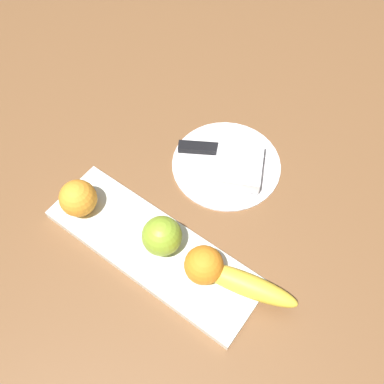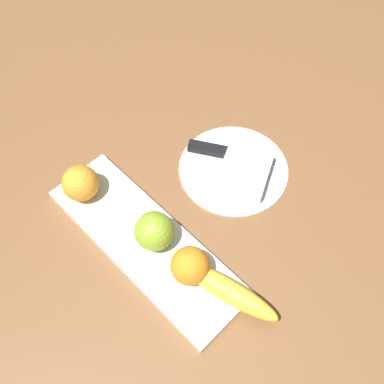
{
  "view_description": "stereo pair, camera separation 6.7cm",
  "coord_description": "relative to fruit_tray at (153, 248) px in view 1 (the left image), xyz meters",
  "views": [
    {
      "loc": [
        0.24,
        -0.24,
        0.73
      ],
      "look_at": [
        -0.01,
        0.11,
        0.05
      ],
      "focal_mm": 41.0,
      "sensor_mm": 36.0,
      "label": 1
    },
    {
      "loc": [
        0.29,
        -0.19,
        0.73
      ],
      "look_at": [
        -0.01,
        0.11,
        0.05
      ],
      "focal_mm": 41.0,
      "sensor_mm": 36.0,
      "label": 2
    }
  ],
  "objects": [
    {
      "name": "orange_near_apple",
      "position": [
        0.1,
        0.01,
        0.04
      ],
      "size": [
        0.07,
        0.07,
        0.07
      ],
      "primitive_type": "sphere",
      "color": "orange",
      "rests_on": "fruit_tray"
    },
    {
      "name": "banana",
      "position": [
        0.17,
        0.03,
        0.03
      ],
      "size": [
        0.19,
        0.08,
        0.04
      ],
      "primitive_type": "ellipsoid",
      "rotation": [
        0.0,
        0.0,
        3.37
      ],
      "color": "yellow",
      "rests_on": "fruit_tray"
    },
    {
      "name": "folded_napkin",
      "position": [
        0.03,
        0.24,
        0.01
      ],
      "size": [
        0.13,
        0.14,
        0.03
      ],
      "primitive_type": "cube",
      "rotation": [
        0.0,
        0.0,
        0.46
      ],
      "color": "white",
      "rests_on": "dinner_plate"
    },
    {
      "name": "apple",
      "position": [
        0.02,
        0.01,
        0.04
      ],
      "size": [
        0.07,
        0.07,
        0.07
      ],
      "primitive_type": "sphere",
      "color": "#8AAE2C",
      "rests_on": "fruit_tray"
    },
    {
      "name": "fruit_tray",
      "position": [
        0.0,
        0.0,
        0.0
      ],
      "size": [
        0.41,
        0.13,
        0.02
      ],
      "primitive_type": "cube",
      "color": "white",
      "rests_on": "ground_plane"
    },
    {
      "name": "ground_plane",
      "position": [
        0.01,
        0.01,
        -0.01
      ],
      "size": [
        2.4,
        2.4,
        0.0
      ],
      "primitive_type": "plane",
      "color": "brown"
    },
    {
      "name": "orange_near_banana",
      "position": [
        -0.16,
        -0.02,
        0.04
      ],
      "size": [
        0.07,
        0.07,
        0.07
      ],
      "primitive_type": "sphere",
      "color": "orange",
      "rests_on": "fruit_tray"
    },
    {
      "name": "dinner_plate",
      "position": [
        -0.0,
        0.24,
        -0.0
      ],
      "size": [
        0.22,
        0.22,
        0.01
      ],
      "primitive_type": "cylinder",
      "color": "white",
      "rests_on": "ground_plane"
    },
    {
      "name": "knife",
      "position": [
        -0.05,
        0.24,
        0.0
      ],
      "size": [
        0.17,
        0.11,
        0.01
      ],
      "rotation": [
        0.0,
        0.0,
        0.55
      ],
      "color": "silver",
      "rests_on": "dinner_plate"
    }
  ]
}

